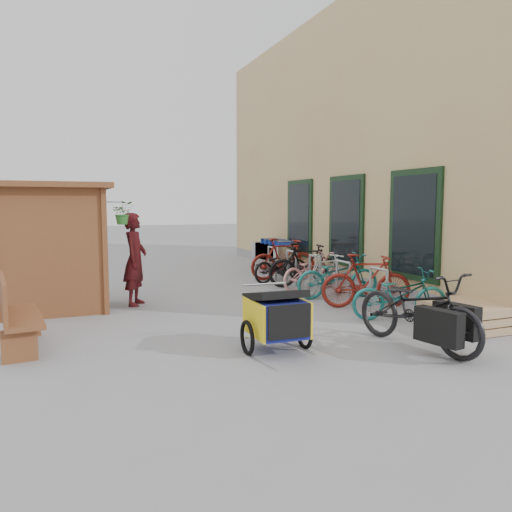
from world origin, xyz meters
name	(u,v)px	position (x,y,z in m)	size (l,w,h in m)	color
ground	(262,326)	(0.00, 0.00, 0.00)	(80.00, 80.00, 0.00)	gray
building	(409,153)	(6.49, 4.50, 3.49)	(6.07, 13.00, 7.00)	tan
kiosk	(46,229)	(-3.28, 2.47, 1.55)	(2.49, 1.65, 2.40)	brown
bike_rack	(315,270)	(2.30, 2.40, 0.52)	(0.05, 5.35, 0.86)	#A5A8AD
pallet_stack	(466,316)	(3.00, -1.40, 0.21)	(1.00, 1.20, 0.40)	tan
bench	(15,313)	(-3.68, 0.03, 0.52)	(0.66, 1.66, 1.02)	brown
shopping_carts	(272,251)	(3.00, 6.44, 0.56)	(0.54, 2.13, 0.96)	silver
child_trailer	(276,315)	(-0.35, -1.38, 0.50)	(0.92, 1.54, 0.91)	navy
cargo_bike	(419,310)	(1.54, -2.00, 0.55)	(1.11, 2.21, 1.11)	black
person_kiosk	(135,259)	(-1.68, 2.53, 0.92)	(0.67, 0.44, 1.84)	maroon
bike_0	(400,294)	(2.41, -0.47, 0.45)	(0.60, 1.71, 0.90)	#1B6D69
bike_1	(366,281)	(2.44, 0.59, 0.53)	(0.50, 1.76, 1.06)	maroon
bike_2	(338,276)	(2.45, 1.66, 0.48)	(0.64, 1.84, 0.96)	#1B6D69
bike_3	(325,275)	(2.33, 1.98, 0.47)	(0.44, 1.56, 0.94)	beige
bike_4	(311,271)	(2.41, 2.79, 0.44)	(0.59, 1.68, 0.88)	pink
bike_5	(305,265)	(2.46, 3.19, 0.54)	(0.51, 1.80, 1.08)	black
bike_6	(281,265)	(2.25, 4.13, 0.44)	(0.58, 1.67, 0.88)	black
bike_7	(283,259)	(2.49, 4.49, 0.55)	(0.52, 1.84, 1.11)	maroon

